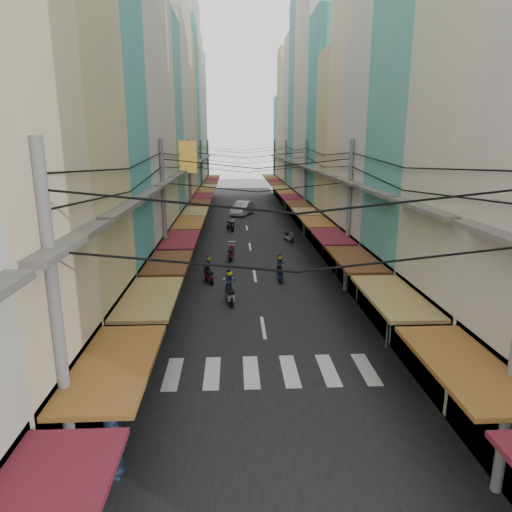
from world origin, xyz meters
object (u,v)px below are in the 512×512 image
object	(u,v)px
bicycle	(437,334)
market_umbrella	(469,309)
traffic_sign	(389,298)
white_car	(242,215)

from	to	relation	value
bicycle	market_umbrella	bearing A→B (deg)	-176.30
market_umbrella	bicycle	bearing A→B (deg)	83.73
market_umbrella	traffic_sign	bearing A→B (deg)	147.59
bicycle	traffic_sign	distance (m)	3.69
white_car	bicycle	xyz separation A→B (m)	(7.75, -32.96, 0.00)
white_car	market_umbrella	size ratio (longest dim) A/B	2.10
bicycle	market_umbrella	distance (m)	3.60
white_car	bicycle	world-z (taller)	white_car
white_car	traffic_sign	distance (m)	34.68
white_car	market_umbrella	world-z (taller)	market_umbrella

